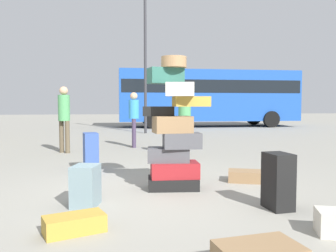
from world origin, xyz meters
TOP-DOWN VIEW (x-y plane):
  - ground_plane at (0.00, 0.00)m, footprint 80.00×80.00m
  - suitcase_tower at (0.35, 0.11)m, footprint 0.97×0.75m
  - suitcase_navy_behind_tower at (-0.98, 1.72)m, footprint 0.32×0.43m
  - suitcase_slate_foreground_far at (-0.89, -0.62)m, footprint 0.38×0.44m
  - suitcase_black_foreground_near at (1.43, -1.09)m, footprint 0.30×0.39m
  - suitcase_brown_upright_blue at (1.68, 0.36)m, footprint 0.81×0.60m
  - suitcase_tan_right_side at (-0.92, -1.53)m, footprint 0.65×0.48m
  - person_bearded_onlooker at (1.15, 3.22)m, footprint 0.30×0.34m
  - person_tourist_with_camera at (0.03, 5.25)m, footprint 0.30×0.34m
  - person_passerby_in_red at (-1.84, 4.35)m, footprint 0.30×0.30m
  - parked_bus at (4.74, 14.29)m, footprint 10.09×2.79m
  - lamp_post at (0.80, 10.19)m, footprint 0.36×0.36m

SIDE VIEW (x-z plane):
  - ground_plane at x=0.00m, z-range 0.00..0.00m
  - suitcase_tan_right_side at x=-0.92m, z-range 0.00..0.18m
  - suitcase_brown_upright_blue at x=1.68m, z-range 0.00..0.18m
  - suitcase_slate_foreground_far at x=-0.89m, z-range 0.00..0.51m
  - suitcase_black_foreground_near at x=1.43m, z-range 0.00..0.68m
  - suitcase_navy_behind_tower at x=-0.98m, z-range 0.00..0.73m
  - suitcase_tower at x=0.35m, z-range -0.18..1.79m
  - person_bearded_onlooker at x=1.15m, z-range 0.15..1.79m
  - person_tourist_with_camera at x=0.03m, z-range 0.16..1.78m
  - person_passerby_in_red at x=-1.84m, z-range 0.17..1.90m
  - parked_bus at x=4.74m, z-range 0.26..3.41m
  - lamp_post at x=0.80m, z-range 0.99..8.22m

